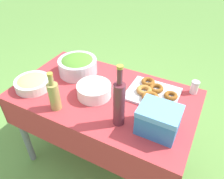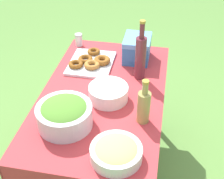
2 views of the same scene
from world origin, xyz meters
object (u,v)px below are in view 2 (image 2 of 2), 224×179
at_px(donut_platter, 91,62).
at_px(wine_bottle, 140,56).
at_px(olive_oil_bottle, 144,106).
at_px(plate_stack, 108,93).
at_px(cooler_box, 137,48).
at_px(pasta_bowl, 116,152).
at_px(salad_bowl, 64,114).

height_order(donut_platter, wine_bottle, wine_bottle).
xyz_separation_m(donut_platter, olive_oil_bottle, (-0.49, -0.40, 0.08)).
height_order(olive_oil_bottle, wine_bottle, wine_bottle).
distance_m(plate_stack, cooler_box, 0.48).
relative_size(pasta_bowl, donut_platter, 0.71).
bearing_deg(salad_bowl, pasta_bowl, -120.04).
distance_m(plate_stack, olive_oil_bottle, 0.27).
distance_m(salad_bowl, plate_stack, 0.31).
bearing_deg(donut_platter, plate_stack, -151.47).
relative_size(salad_bowl, plate_stack, 1.27).
distance_m(salad_bowl, donut_platter, 0.59).
height_order(donut_platter, plate_stack, plate_stack).
bearing_deg(cooler_box, olive_oil_bottle, -169.70).
distance_m(pasta_bowl, wine_bottle, 0.68).
bearing_deg(wine_bottle, olive_oil_bottle, -170.55).
bearing_deg(pasta_bowl, salad_bowl, 59.96).
bearing_deg(donut_platter, olive_oil_bottle, -140.64).
xyz_separation_m(salad_bowl, wine_bottle, (0.50, -0.33, 0.08)).
relative_size(donut_platter, cooler_box, 1.57).
bearing_deg(olive_oil_bottle, wine_bottle, 9.45).
xyz_separation_m(salad_bowl, cooler_box, (0.72, -0.28, 0.01)).
height_order(pasta_bowl, wine_bottle, wine_bottle).
height_order(plate_stack, wine_bottle, wine_bottle).
relative_size(donut_platter, olive_oil_bottle, 1.33).
distance_m(pasta_bowl, olive_oil_bottle, 0.30).
xyz_separation_m(pasta_bowl, olive_oil_bottle, (0.28, -0.09, 0.06)).
height_order(salad_bowl, cooler_box, cooler_box).
bearing_deg(salad_bowl, plate_stack, -35.45).
height_order(donut_platter, olive_oil_bottle, olive_oil_bottle).
height_order(pasta_bowl, donut_platter, pasta_bowl).
distance_m(pasta_bowl, plate_stack, 0.44).
relative_size(salad_bowl, wine_bottle, 0.75).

